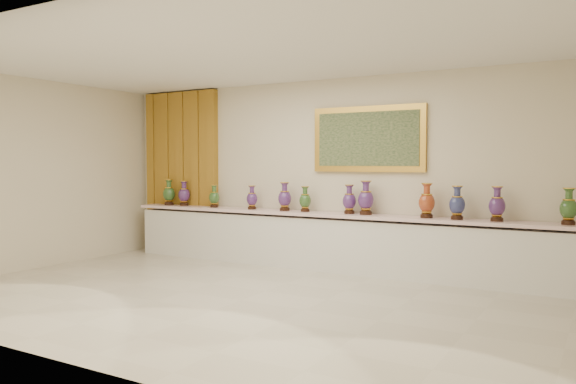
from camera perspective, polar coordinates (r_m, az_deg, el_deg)
name	(u,v)px	position (r m, az deg, el deg)	size (l,w,h in m)	color
ground	(241,300)	(6.99, -4.81, -10.91)	(8.00, 8.00, 0.00)	beige
room	(207,168)	(10.21, -8.25, 2.45)	(8.00, 8.00, 8.00)	beige
counter	(324,242)	(8.83, 3.66, -5.10)	(7.28, 0.48, 0.90)	white
vase_0	(169,194)	(10.53, -12.00, -0.16)	(0.27, 0.27, 0.47)	#32180E
vase_1	(184,195)	(10.35, -10.51, -0.25)	(0.27, 0.27, 0.45)	#32180E
vase_2	(214,197)	(9.87, -7.51, -0.53)	(0.19, 0.19, 0.39)	#32180E
vase_3	(252,199)	(9.40, -3.68, -0.68)	(0.24, 0.24, 0.40)	#32180E
vase_4	(285,198)	(9.08, -0.34, -0.61)	(0.25, 0.25, 0.46)	#32180E
vase_5	(305,200)	(8.92, 1.75, -0.85)	(0.19, 0.19, 0.40)	#32180E
vase_6	(349,201)	(8.60, 6.25, -0.89)	(0.26, 0.26, 0.44)	#32180E
vase_7	(366,199)	(8.49, 7.92, -0.75)	(0.25, 0.25, 0.51)	#32180E
vase_8	(427,202)	(8.15, 13.91, -1.02)	(0.28, 0.28, 0.49)	#32180E
vase_9	(457,204)	(8.03, 16.80, -1.21)	(0.27, 0.27, 0.46)	#32180E
vase_10	(497,206)	(7.95, 20.47, -1.30)	(0.26, 0.26, 0.47)	#32180E
vase_11	(569,208)	(7.87, 26.62, -1.48)	(0.26, 0.26, 0.47)	#32180E
label_card	(205,207)	(9.86, -8.40, -1.55)	(0.10, 0.06, 0.00)	white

